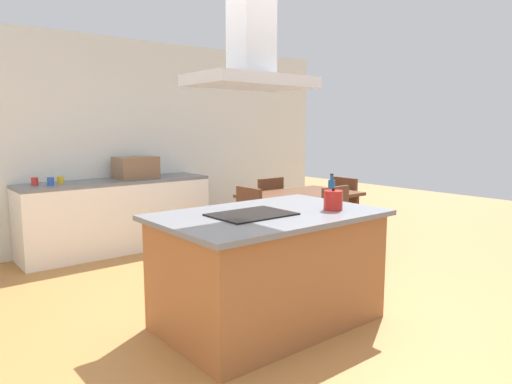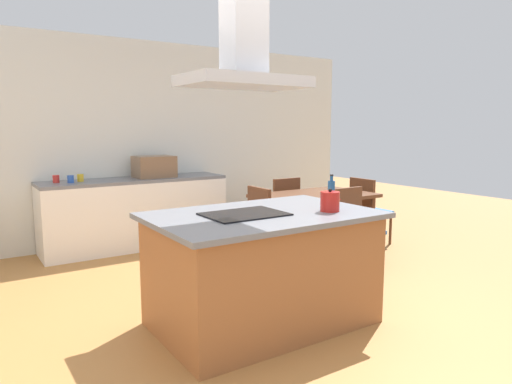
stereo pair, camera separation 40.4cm
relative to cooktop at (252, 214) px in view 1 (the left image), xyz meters
The scene contains 17 objects.
ground 1.76m from the cooktop, 83.64° to the left, with size 16.00×16.00×0.00m, color #AD753D.
wall_back 3.28m from the cooktop, 87.06° to the left, with size 7.20×0.10×2.70m, color silver.
kitchen_island 0.48m from the cooktop, ahead, with size 1.74×1.13×0.90m.
cooktop is the anchor object (origin of this frame).
tea_kettle 0.69m from the cooktop, 20.24° to the right, with size 0.20×0.15×0.18m.
olive_oil_bottle 0.82m from the cooktop, ahead, with size 0.06×0.06×0.27m.
back_counter 2.92m from the cooktop, 87.57° to the left, with size 2.34×0.62×0.90m.
countertop_microwave 2.91m from the cooktop, 82.29° to the left, with size 0.50×0.38×0.28m, color brown.
coffee_mug_red 3.06m from the cooktop, 105.28° to the left, with size 0.08×0.08×0.09m, color red.
coffee_mug_blue 2.92m from the cooktop, 103.20° to the left, with size 0.08×0.08×0.09m, color #2D56B2.
coffee_mug_yellow 2.97m from the cooktop, 100.40° to the left, with size 0.08×0.08×0.09m, color gold.
dining_table 2.27m from the cooktop, 36.08° to the left, with size 1.40×0.90×0.75m.
chair_at_right_end 3.07m from the cooktop, 25.90° to the left, with size 0.42×0.42×0.89m.
chair_facing_island 1.98m from the cooktop, 20.03° to the left, with size 0.42×0.42×0.89m.
chair_facing_back_wall 2.74m from the cooktop, 47.54° to the left, with size 0.42×0.42×0.89m.
chair_at_left_end 1.66m from the cooktop, 55.60° to the left, with size 0.42×0.42×0.89m.
range_hood 1.20m from the cooktop, ahead, with size 0.90×0.55×0.78m.
Camera 1 is at (-2.32, -2.71, 1.57)m, focal length 32.65 mm.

